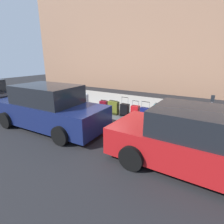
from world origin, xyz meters
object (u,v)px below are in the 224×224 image
(parking_meter, at_px, (211,107))
(suitcase_maroon_6, at_px, (104,106))
(parked_car_navy_1, at_px, (49,108))
(suitcase_olive_5, at_px, (114,108))
(suitcase_navy_2, at_px, (145,114))
(suitcase_teal_1, at_px, (160,113))
(fire_hydrant, at_px, (87,101))
(bollard_post, at_px, (78,101))
(suitcase_silver_0, at_px, (175,117))
(suitcase_red_3, at_px, (135,112))
(suitcase_black_4, at_px, (125,110))
(parked_car_red_0, at_px, (201,142))

(parking_meter, bearing_deg, suitcase_maroon_6, 2.53)
(parking_meter, height_order, parked_car_navy_1, parked_car_navy_1)
(suitcase_maroon_6, height_order, parking_meter, parking_meter)
(suitcase_olive_5, bearing_deg, suitcase_navy_2, 176.05)
(suitcase_teal_1, relative_size, fire_hydrant, 0.95)
(fire_hydrant, height_order, bollard_post, fire_hydrant)
(suitcase_silver_0, xyz_separation_m, suitcase_navy_2, (1.19, 0.11, -0.03))
(suitcase_silver_0, height_order, fire_hydrant, fire_hydrant)
(suitcase_red_3, distance_m, parked_car_navy_1, 3.59)
(suitcase_navy_2, distance_m, parked_car_navy_1, 3.88)
(suitcase_maroon_6, bearing_deg, suitcase_red_3, -179.14)
(fire_hydrant, bearing_deg, suitcase_maroon_6, -176.98)
(suitcase_red_3, xyz_separation_m, fire_hydrant, (2.62, 0.08, 0.17))
(suitcase_black_4, bearing_deg, suitcase_maroon_6, -0.43)
(suitcase_navy_2, height_order, parked_car_red_0, parked_car_red_0)
(suitcase_navy_2, xyz_separation_m, suitcase_maroon_6, (2.14, -0.13, -0.00))
(parked_car_navy_1, bearing_deg, suitcase_maroon_6, -111.29)
(suitcase_maroon_6, bearing_deg, suitcase_olive_5, 177.79)
(suitcase_black_4, relative_size, suitcase_maroon_6, 1.43)
(suitcase_maroon_6, distance_m, bollard_post, 1.47)
(suitcase_silver_0, bearing_deg, parked_car_navy_1, 29.50)
(suitcase_maroon_6, distance_m, parking_meter, 4.52)
(suitcase_navy_2, bearing_deg, suitcase_red_3, -16.92)
(suitcase_navy_2, relative_size, parking_meter, 0.65)
(suitcase_black_4, distance_m, suitcase_maroon_6, 1.13)
(parked_car_red_0, bearing_deg, suitcase_olive_5, -32.14)
(suitcase_red_3, distance_m, parked_car_red_0, 3.73)
(suitcase_black_4, distance_m, fire_hydrant, 2.13)
(suitcase_red_3, xyz_separation_m, suitcase_black_4, (0.50, 0.03, 0.01))
(bollard_post, xyz_separation_m, parked_car_red_0, (-5.87, 2.24, 0.17))
(suitcase_black_4, bearing_deg, suitcase_olive_5, 1.32)
(suitcase_olive_5, height_order, parked_car_navy_1, parked_car_navy_1)
(parked_car_navy_1, bearing_deg, suitcase_teal_1, -146.25)
(suitcase_silver_0, relative_size, suitcase_teal_1, 0.86)
(suitcase_red_3, height_order, suitcase_maroon_6, suitcase_red_3)
(suitcase_navy_2, xyz_separation_m, suitcase_black_4, (1.01, -0.12, -0.00))
(parked_car_navy_1, bearing_deg, suitcase_navy_2, -143.20)
(suitcase_red_3, distance_m, bollard_post, 3.09)
(suitcase_silver_0, bearing_deg, parked_car_red_0, 114.22)
(fire_hydrant, bearing_deg, suitcase_silver_0, -179.62)
(suitcase_silver_0, distance_m, suitcase_olive_5, 2.76)
(parking_meter, bearing_deg, suitcase_olive_5, 3.20)
(suitcase_teal_1, relative_size, parking_meter, 0.62)
(suitcase_olive_5, bearing_deg, parked_car_red_0, 147.86)
(suitcase_teal_1, relative_size, suitcase_navy_2, 0.96)
(fire_hydrant, bearing_deg, suitcase_red_3, -178.32)
(suitcase_black_4, relative_size, parked_car_red_0, 0.19)
(suitcase_silver_0, relative_size, suitcase_olive_5, 1.02)
(suitcase_silver_0, xyz_separation_m, suitcase_red_3, (1.70, -0.05, -0.04))
(suitcase_teal_1, height_order, suitcase_olive_5, suitcase_teal_1)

